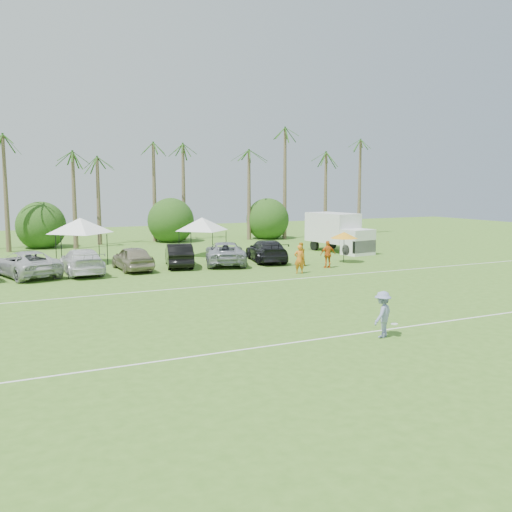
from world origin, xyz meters
name	(u,v)px	position (x,y,z in m)	size (l,w,h in m)	color
ground	(344,355)	(0.00, 0.00, 0.00)	(120.00, 120.00, 0.00)	#437122
field_lines	(245,308)	(0.00, 8.00, 0.01)	(80.00, 12.10, 0.01)	white
palm_tree_3	(12,132)	(-8.00, 38.00, 10.06)	(2.40, 2.40, 11.90)	brown
palm_tree_4	(63,163)	(-4.00, 38.00, 7.48)	(2.40, 2.40, 8.90)	brown
palm_tree_5	(108,154)	(0.00, 38.00, 8.35)	(2.40, 2.40, 9.90)	brown
palm_tree_6	(150,146)	(4.00, 38.00, 9.21)	(2.40, 2.40, 10.90)	brown
palm_tree_7	(191,138)	(8.00, 38.00, 10.06)	(2.40, 2.40, 11.90)	brown
palm_tree_8	(238,166)	(13.00, 38.00, 7.48)	(2.40, 2.40, 8.90)	brown
palm_tree_9	(281,158)	(18.00, 38.00, 8.35)	(2.40, 2.40, 9.90)	brown
palm_tree_10	(322,151)	(23.00, 38.00, 9.21)	(2.40, 2.40, 10.90)	brown
palm_tree_11	(352,144)	(27.00, 38.00, 10.06)	(2.40, 2.40, 11.90)	brown
bush_tree_1	(41,227)	(-6.00, 39.00, 1.80)	(4.00, 4.00, 4.00)	brown
bush_tree_2	(169,223)	(6.00, 39.00, 1.80)	(4.00, 4.00, 4.00)	brown
bush_tree_3	(260,220)	(16.00, 39.00, 1.80)	(4.00, 4.00, 4.00)	brown
sideline_player_a	(299,259)	(7.38, 15.75, 0.92)	(0.67, 0.44, 1.84)	orange
sideline_player_b	(300,254)	(9.10, 18.56, 0.82)	(0.80, 0.62, 1.65)	orange
sideline_player_c	(328,254)	(10.33, 16.99, 0.93)	(1.09, 0.46, 1.87)	orange
box_truck	(339,231)	(16.12, 24.29, 1.73)	(3.13, 6.51, 3.23)	white
canopy_tent_left	(80,218)	(-4.43, 26.49, 3.28)	(4.73, 4.73, 3.83)	black
canopy_tent_right	(202,217)	(4.82, 26.55, 3.06)	(4.41, 4.41, 3.58)	black
market_umbrella	(344,235)	(12.77, 18.64, 2.01)	(2.01, 2.01, 2.24)	black
frisbee_player	(383,314)	(2.53, 1.22, 0.87)	(1.30, 1.12, 1.75)	#8189B7
parked_car_2	(26,264)	(-8.45, 21.97, 0.81)	(2.68, 5.80, 1.61)	#B8B9BA
parked_car_3	(82,261)	(-5.16, 21.63, 0.81)	(2.26, 5.56, 1.61)	silver
parked_car_4	(133,258)	(-1.88, 21.76, 0.81)	(1.90, 4.73, 1.61)	gray
parked_car_5	(179,255)	(1.41, 22.03, 0.81)	(1.71, 4.89, 1.61)	black
parked_car_6	(225,253)	(4.70, 21.61, 0.81)	(2.68, 5.80, 1.61)	gray
parked_car_7	(267,251)	(7.99, 21.59, 0.81)	(2.26, 5.56, 1.61)	black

